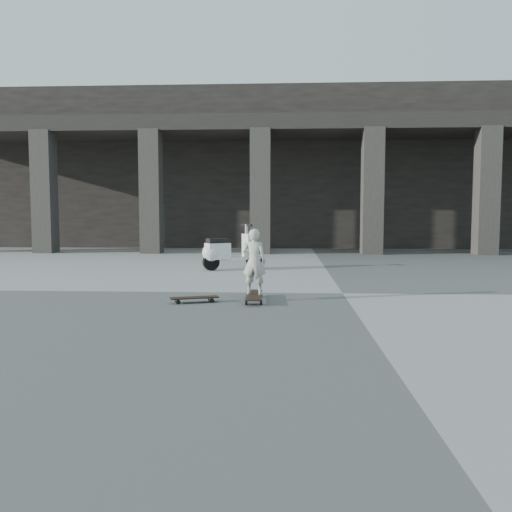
# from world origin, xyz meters

# --- Properties ---
(ground) EXTENTS (90.00, 90.00, 0.00)m
(ground) POSITION_xyz_m (0.00, 0.00, 0.00)
(ground) COLOR #4F4F4C
(ground) RESTS_ON ground
(colonnade) EXTENTS (28.00, 8.82, 6.00)m
(colonnade) POSITION_xyz_m (-0.00, 13.77, 3.03)
(colonnade) COLOR black
(colonnade) RESTS_ON ground
(longboard) EXTENTS (0.28, 1.04, 0.10)m
(longboard) POSITION_xyz_m (-1.43, -0.85, 0.08)
(longboard) COLOR black
(longboard) RESTS_ON ground
(skateboard_spare) EXTENTS (0.74, 0.41, 0.09)m
(skateboard_spare) POSITION_xyz_m (-2.32, -1.06, 0.07)
(skateboard_spare) COLOR black
(skateboard_spare) RESTS_ON ground
(child) EXTENTS (0.40, 0.30, 1.01)m
(child) POSITION_xyz_m (-1.43, -0.85, 0.61)
(child) COLOR #B9B9A7
(child) RESTS_ON longboard
(scooter) EXTENTS (1.37, 0.94, 1.07)m
(scooter) POSITION_xyz_m (-2.43, 3.53, 0.42)
(scooter) COLOR black
(scooter) RESTS_ON ground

